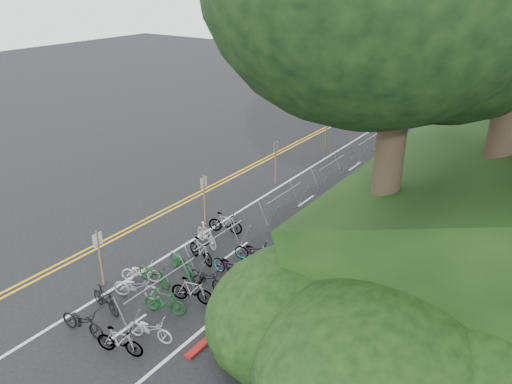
{
  "coord_description": "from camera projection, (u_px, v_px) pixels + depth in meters",
  "views": [
    {
      "loc": [
        14.03,
        -10.51,
        10.69
      ],
      "look_at": [
        2.02,
        7.04,
        1.3
      ],
      "focal_mm": 35.0,
      "sensor_mm": 36.0,
      "label": 1
    }
  ],
  "objects": [
    {
      "name": "road_markings",
      "position": [
        267.0,
        189.0,
        26.8
      ],
      "size": [
        7.47,
        80.0,
        0.01
      ],
      "color": "gold",
      "rests_on": "ground"
    },
    {
      "name": "signpost_near",
      "position": [
        100.0,
        254.0,
        18.13
      ],
      "size": [
        0.08,
        0.4,
        2.25
      ],
      "color": "brown",
      "rests_on": "ground"
    },
    {
      "name": "bike_front",
      "position": [
        141.0,
        272.0,
        18.69
      ],
      "size": [
        1.18,
        1.57,
        0.79
      ],
      "primitive_type": "imported",
      "rotation": [
        0.0,
        0.0,
        2.07
      ],
      "color": "beige",
      "rests_on": "ground"
    },
    {
      "name": "bike_racks_rest",
      "position": [
        332.0,
        167.0,
        27.42
      ],
      "size": [
        1.14,
        23.0,
        1.17
      ],
      "color": "#929499",
      "rests_on": "ground"
    },
    {
      "name": "signposts_rest",
      "position": [
        303.0,
        145.0,
        29.19
      ],
      "size": [
        0.08,
        18.4,
        2.5
      ],
      "color": "brown",
      "rests_on": "ground"
    },
    {
      "name": "red_curb",
      "position": [
        370.0,
        198.0,
        25.6
      ],
      "size": [
        0.25,
        28.0,
        0.1
      ],
      "primitive_type": "cube",
      "color": "maroon",
      "rests_on": "ground"
    },
    {
      "name": "ground",
      "position": [
        112.0,
        271.0,
        19.5
      ],
      "size": [
        120.0,
        120.0,
        0.0
      ],
      "primitive_type": "plane",
      "color": "black",
      "rests_on": "ground"
    },
    {
      "name": "bike_rack_front",
      "position": [
        162.0,
        288.0,
        16.83
      ],
      "size": [
        1.19,
        3.3,
        1.27
      ],
      "color": "#929499",
      "rests_on": "ground"
    },
    {
      "name": "bike_valet",
      "position": [
        178.0,
        277.0,
        18.28
      ],
      "size": [
        3.42,
        9.72,
        0.99
      ],
      "color": "black",
      "rests_on": "ground"
    }
  ]
}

